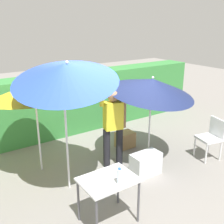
{
  "coord_description": "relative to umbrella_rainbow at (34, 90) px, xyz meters",
  "views": [
    {
      "loc": [
        -2.92,
        -4.0,
        2.89
      ],
      "look_at": [
        0.0,
        0.3,
        1.1
      ],
      "focal_mm": 43.29,
      "sensor_mm": 36.0,
      "label": 1
    }
  ],
  "objects": [
    {
      "name": "ground_plane",
      "position": [
        1.41,
        -0.78,
        -1.66
      ],
      "size": [
        24.0,
        24.0,
        0.0
      ],
      "primitive_type": "plane",
      "color": "gray"
    },
    {
      "name": "bottle_water",
      "position": [
        0.39,
        -2.16,
        -0.82
      ],
      "size": [
        0.07,
        0.07,
        0.24
      ],
      "color": "silver",
      "rests_on": "folding_table"
    },
    {
      "name": "hedge_row",
      "position": [
        1.41,
        1.52,
        -0.87
      ],
      "size": [
        8.0,
        0.7,
        1.56
      ],
      "primitive_type": "cube",
      "color": "#38843D",
      "rests_on": "ground_plane"
    },
    {
      "name": "crate_cardboard",
      "position": [
        2.03,
        -0.12,
        -1.47
      ],
      "size": [
        0.41,
        0.32,
        0.37
      ],
      "primitive_type": "cube",
      "color": "#9E7A4C",
      "rests_on": "ground_plane"
    },
    {
      "name": "chair_plastic",
      "position": [
        3.26,
        -1.58,
        -1.15
      ],
      "size": [
        0.53,
        0.53,
        0.89
      ],
      "color": "silver",
      "rests_on": "ground_plane"
    },
    {
      "name": "person_vendor",
      "position": [
        1.31,
        -0.67,
        -0.72
      ],
      "size": [
        0.56,
        0.3,
        1.88
      ],
      "color": "black",
      "rests_on": "ground_plane"
    },
    {
      "name": "umbrella_rainbow",
      "position": [
        0.0,
        0.0,
        0.0
      ],
      "size": [
        1.71,
        1.72,
        1.89
      ],
      "color": "silver",
      "rests_on": "ground_plane"
    },
    {
      "name": "folding_table",
      "position": [
        0.32,
        -1.99,
        -1.02
      ],
      "size": [
        0.8,
        0.6,
        0.73
      ],
      "color": "#4C4C51",
      "rests_on": "ground_plane"
    },
    {
      "name": "cooler_box",
      "position": [
        1.64,
        -1.31,
        -1.43
      ],
      "size": [
        0.59,
        0.33,
        0.45
      ],
      "primitive_type": "cube",
      "color": "silver",
      "rests_on": "ground_plane"
    },
    {
      "name": "umbrella_yellow",
      "position": [
        0.24,
        -0.9,
        0.44
      ],
      "size": [
        1.79,
        1.73,
        2.54
      ],
      "color": "silver",
      "rests_on": "ground_plane"
    },
    {
      "name": "umbrella_orange",
      "position": [
        2.12,
        -0.87,
        -0.04
      ],
      "size": [
        1.78,
        1.78,
        1.94
      ],
      "color": "silver",
      "rests_on": "ground_plane"
    }
  ]
}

